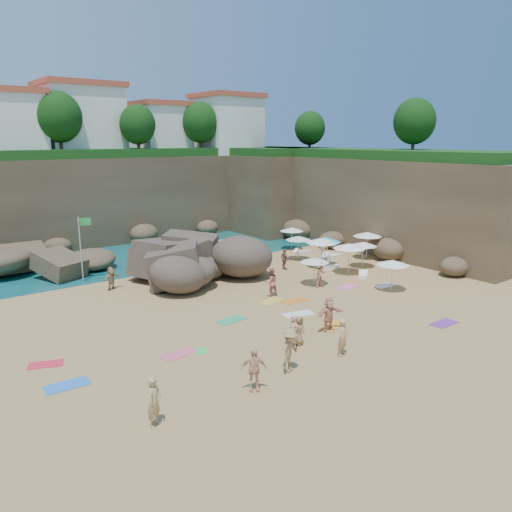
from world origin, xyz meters
TOP-DOWN VIEW (x-y plane):
  - ground at (0.00, 0.00)m, footprint 120.00×120.00m
  - seawater at (0.00, 30.00)m, footprint 120.00×120.00m
  - cliff_back at (2.00, 25.00)m, footprint 44.00×8.00m
  - cliff_right at (19.00, 8.00)m, footprint 8.00×30.00m
  - cliff_corner at (17.00, 20.00)m, footprint 10.00×12.00m
  - rock_promontory at (-11.00, 16.00)m, footprint 12.00×7.00m
  - clifftop_buildings at (2.96, 25.79)m, footprint 28.48×9.48m
  - clifftop_trees at (4.78, 19.52)m, footprint 35.60×23.82m
  - rock_outcrop at (-1.23, 7.25)m, footprint 8.21×6.24m
  - flag_pole at (-7.02, 10.94)m, footprint 0.88×0.27m
  - parasol_0 at (3.65, 8.29)m, footprint 2.43×2.43m
  - parasol_1 at (9.03, 6.50)m, footprint 2.12×2.12m
  - parasol_2 at (8.75, 3.53)m, footprint 2.47×2.47m
  - parasol_3 at (11.27, 9.86)m, footprint 2.12×2.12m
  - parasol_4 at (13.86, 3.39)m, footprint 2.38×2.38m
  - parasol_5 at (2.05, 4.57)m, footprint 2.51×2.51m
  - parasol_7 at (9.08, 1.04)m, footprint 2.42×2.42m
  - parasol_8 at (11.38, 1.69)m, footprint 2.13×2.13m
  - parasol_9 at (5.05, 0.47)m, footprint 2.02×2.02m
  - parasol_10 at (9.26, 3.69)m, footprint 2.47×2.47m
  - parasol_11 at (8.18, -3.53)m, footprint 2.18×2.18m
  - lounger_0 at (-0.27, 6.30)m, footprint 1.98×0.92m
  - lounger_1 at (10.77, 7.98)m, footprint 1.69×0.74m
  - lounger_2 at (9.02, 2.98)m, footprint 1.76×0.83m
  - lounger_3 at (5.22, 6.22)m, footprint 1.85×1.06m
  - lounger_4 at (11.50, 5.15)m, footprint 2.07×0.73m
  - lounger_5 at (9.46, -0.07)m, footprint 1.75×1.58m
  - towel_0 at (-12.82, -3.78)m, footprint 1.76×0.95m
  - towel_1 at (-7.77, -3.87)m, footprint 1.73×0.92m
  - towel_2 at (0.61, -5.63)m, footprint 1.92×1.33m
  - towel_3 at (-7.14, -4.00)m, footprint 1.64×1.27m
  - towel_5 at (0.29, -3.20)m, footprint 1.87×1.23m
  - towel_6 at (5.56, -9.08)m, footprint 1.65×0.83m
  - towel_7 at (-12.97, -1.25)m, footprint 1.66×1.25m
  - towel_9 at (6.57, -1.22)m, footprint 1.73×1.06m
  - towel_10 at (1.67, -1.31)m, footprint 1.73×0.96m
  - towel_11 at (-3.28, -1.68)m, footprint 1.80×1.07m
  - towel_12 at (0.57, -0.49)m, footprint 1.84×1.26m
  - towel_13 at (8.73, -2.56)m, footprint 1.55×0.81m
  - person_stand_0 at (-11.27, -8.58)m, footprint 0.80×0.74m
  - person_stand_1 at (1.22, 0.41)m, footprint 1.01×0.85m
  - person_stand_2 at (-0.39, 9.05)m, footprint 1.03×1.18m
  - person_stand_3 at (6.15, 4.85)m, footprint 0.52×0.98m
  - person_stand_4 at (11.34, 5.87)m, footprint 0.80×0.83m
  - person_stand_5 at (-6.29, 7.88)m, footprint 1.47×0.95m
  - person_stand_6 at (-3.10, -6.56)m, footprint 0.40×0.60m
  - person_lie_0 at (-4.80, -8.27)m, footprint 1.88×2.21m
  - person_lie_1 at (-7.05, -8.68)m, footprint 1.79×2.03m
  - person_lie_2 at (-2.58, -6.40)m, footprint 1.03×1.54m
  - person_lie_3 at (-0.13, -5.99)m, footprint 1.82×1.93m
  - person_lie_4 at (-1.82, -8.54)m, footprint 1.12×1.82m
  - person_lie_5 at (5.10, -0.17)m, footprint 1.10×1.81m

SIDE VIEW (x-z plane):
  - ground at x=0.00m, z-range 0.00..0.00m
  - rock_promontory at x=-11.00m, z-range -1.00..1.00m
  - rock_outcrop at x=-1.23m, z-range -1.61..1.61m
  - seawater at x=0.00m, z-range 0.00..0.00m
  - towel_3 at x=-7.14m, z-range 0.00..0.03m
  - towel_7 at x=-12.97m, z-range 0.00..0.03m
  - towel_13 at x=8.73m, z-range 0.00..0.03m
  - towel_9 at x=6.57m, z-range 0.00..0.03m
  - towel_6 at x=5.56m, z-range 0.00..0.03m
  - towel_12 at x=0.57m, z-range 0.00..0.03m
  - towel_10 at x=1.67m, z-range 0.00..0.03m
  - towel_1 at x=-7.77m, z-range 0.00..0.03m
  - towel_11 at x=-3.28m, z-range 0.00..0.03m
  - towel_0 at x=-12.82m, z-range 0.00..0.03m
  - towel_5 at x=0.29m, z-range 0.00..0.03m
  - towel_2 at x=0.61m, z-range 0.00..0.03m
  - lounger_1 at x=10.77m, z-range 0.00..0.25m
  - lounger_2 at x=9.02m, z-range 0.00..0.26m
  - lounger_3 at x=5.22m, z-range 0.00..0.27m
  - lounger_5 at x=9.46m, z-range 0.00..0.28m
  - lounger_0 at x=-0.27m, z-range 0.00..0.30m
  - lounger_4 at x=11.50m, z-range 0.00..0.32m
  - person_lie_2 at x=-2.58m, z-range 0.00..0.38m
  - person_lie_4 at x=-1.82m, z-range 0.00..0.41m
  - person_lie_1 at x=-7.05m, z-range 0.00..0.43m
  - person_lie_3 at x=-0.13m, z-range 0.00..0.47m
  - person_lie_0 at x=-4.80m, z-range 0.00..0.50m
  - person_lie_5 at x=5.10m, z-range 0.00..0.64m
  - person_stand_5 at x=-6.29m, z-range 0.00..1.53m
  - person_stand_4 at x=11.34m, z-range 0.00..1.54m
  - person_stand_3 at x=6.15m, z-range 0.00..1.60m
  - person_stand_6 at x=-3.10m, z-range 0.00..1.64m
  - person_stand_2 at x=-0.39m, z-range 0.00..1.73m
  - person_stand_1 at x=1.22m, z-range 0.00..1.83m
  - person_stand_0 at x=-11.27m, z-range 0.00..1.84m
  - parasol_9 at x=5.05m, z-range 0.80..2.71m
  - parasol_3 at x=11.27m, z-range 0.84..2.84m
  - parasol_1 at x=9.03m, z-range 0.84..2.85m
  - parasol_8 at x=11.38m, z-range 0.84..2.85m
  - parasol_11 at x=8.18m, z-range 0.86..2.93m
  - parasol_4 at x=13.86m, z-range 0.94..3.19m
  - parasol_7 at x=9.08m, z-range 0.96..3.25m
  - parasol_0 at x=3.65m, z-range 0.96..3.26m
  - parasol_10 at x=9.26m, z-range 0.97..3.31m
  - parasol_2 at x=8.75m, z-range 0.97..3.31m
  - parasol_5 at x=2.05m, z-range 0.99..3.37m
  - flag_pole at x=-7.02m, z-range 0.63..5.19m
  - cliff_back at x=2.00m, z-range 0.00..8.00m
  - cliff_right at x=19.00m, z-range 0.00..8.00m
  - cliff_corner at x=17.00m, z-range 0.00..8.00m
  - clifftop_buildings at x=2.96m, z-range 7.74..14.74m
  - clifftop_trees at x=4.78m, z-range 9.06..13.46m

